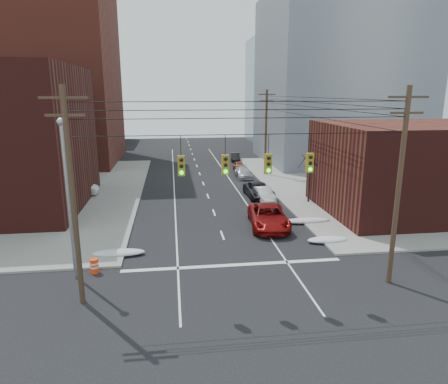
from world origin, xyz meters
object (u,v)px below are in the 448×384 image
object	(u,v)px
red_pickup	(268,217)
lot_car_b	(58,191)
parked_car_e	(239,166)
parked_car_f	(235,157)
lot_car_a	(75,188)
lot_car_d	(44,182)
parked_car_b	(264,194)
construction_barrel	(94,266)
parked_car_d	(243,173)
lot_car_c	(2,198)
parked_car_a	(275,214)
parked_car_c	(259,190)

from	to	relation	value
red_pickup	lot_car_b	bearing A→B (deg)	154.36
parked_car_e	parked_car_f	xyz separation A→B (m)	(0.75, 8.24, 0.01)
lot_car_a	lot_car_d	world-z (taller)	lot_car_d
lot_car_b	parked_car_b	bearing A→B (deg)	-92.08
construction_barrel	lot_car_a	bearing A→B (deg)	105.44
parked_car_b	parked_car_d	size ratio (longest dim) A/B	0.90
parked_car_b	parked_car_f	bearing A→B (deg)	83.81
lot_car_c	construction_barrel	bearing A→B (deg)	-139.48
lot_car_b	lot_car_d	size ratio (longest dim) A/B	1.01
parked_car_e	construction_barrel	xyz separation A→B (m)	(-14.15, -30.99, -0.16)
parked_car_f	lot_car_c	distance (m)	34.86
red_pickup	lot_car_d	xyz separation A→B (m)	(-21.93, 15.86, 0.05)
lot_car_b	construction_barrel	world-z (taller)	lot_car_b
red_pickup	parked_car_a	xyz separation A→B (m)	(0.86, 1.23, -0.23)
parked_car_d	lot_car_c	size ratio (longest dim) A/B	1.01
red_pickup	parked_car_c	xyz separation A→B (m)	(1.27, 9.37, -0.13)
parked_car_a	parked_car_f	distance (m)	31.11
red_pickup	lot_car_d	bearing A→B (deg)	149.69
parked_car_b	lot_car_d	size ratio (longest dim) A/B	0.90
parked_car_c	parked_car_b	bearing A→B (deg)	-83.51
parked_car_c	lot_car_d	bearing A→B (deg)	162.67
parked_car_a	construction_barrel	size ratio (longest dim) A/B	4.24
parked_car_d	parked_car_c	bearing A→B (deg)	-90.49
parked_car_b	lot_car_b	bearing A→B (deg)	165.87
parked_car_c	parked_car_f	world-z (taller)	parked_car_c
parked_car_d	lot_car_d	world-z (taller)	lot_car_d
parked_car_a	red_pickup	bearing A→B (deg)	-117.06
parked_car_e	lot_car_a	size ratio (longest dim) A/B	0.79
parked_car_d	lot_car_a	size ratio (longest dim) A/B	0.98
parked_car_c	lot_car_d	world-z (taller)	lot_car_d
parked_car_c	lot_car_c	xyz separation A→B (m)	(-25.12, 0.05, 0.06)
parked_car_f	construction_barrel	xyz separation A→B (m)	(-14.90, -39.23, -0.17)
parked_car_f	lot_car_d	world-z (taller)	lot_car_d
parked_car_e	parked_car_c	bearing A→B (deg)	-91.64
lot_car_b	construction_barrel	size ratio (longest dim) A/B	5.08
parked_car_c	lot_car_c	size ratio (longest dim) A/B	1.19
parked_car_b	lot_car_c	xyz separation A→B (m)	(-25.32, 1.45, 0.13)
parked_car_a	lot_car_a	size ratio (longest dim) A/B	0.82
parked_car_c	construction_barrel	distance (m)	21.31
lot_car_a	construction_barrel	world-z (taller)	lot_car_a
parked_car_f	construction_barrel	bearing A→B (deg)	-104.35
parked_car_f	lot_car_d	bearing A→B (deg)	-139.56
lot_car_b	lot_car_d	xyz separation A→B (m)	(-2.54, 4.11, 0.14)
parked_car_c	parked_car_f	distance (m)	22.96
parked_car_a	construction_barrel	distance (m)	15.61
parked_car_a	parked_car_c	size ratio (longest dim) A/B	0.71
parked_car_c	parked_car_e	xyz separation A→B (m)	(0.43, 14.69, -0.12)
parked_car_c	parked_car_d	xyz separation A→B (m)	(0.16, 10.01, -0.08)
red_pickup	lot_car_b	distance (m)	22.66
lot_car_c	construction_barrel	size ratio (longest dim) A/B	5.00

